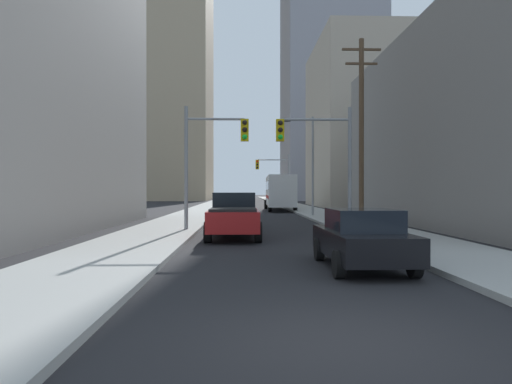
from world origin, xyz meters
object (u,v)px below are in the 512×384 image
at_px(pickup_truck_red, 234,216).
at_px(sedan_silver, 236,213).
at_px(traffic_signal_near_right, 318,148).
at_px(sedan_blue, 238,206).
at_px(sedan_black, 362,238).
at_px(traffic_signal_near_left, 213,148).
at_px(traffic_signal_far_right, 274,172).
at_px(city_bus, 280,191).

height_order(pickup_truck_red, sedan_silver, pickup_truck_red).
xyz_separation_m(sedan_silver, traffic_signal_near_right, (3.99, -3.30, 3.26)).
bearing_deg(sedan_blue, pickup_truck_red, -90.05).
xyz_separation_m(sedan_black, traffic_signal_near_left, (-4.43, 10.43, 3.24)).
distance_m(traffic_signal_near_left, traffic_signal_far_right, 29.62).
distance_m(pickup_truck_red, traffic_signal_far_right, 32.22).
bearing_deg(sedan_silver, pickup_truck_red, -90.06).
relative_size(traffic_signal_near_right, traffic_signal_far_right, 1.00).
relative_size(pickup_truck_red, sedan_silver, 1.28).
height_order(sedan_black, traffic_signal_near_right, traffic_signal_near_right).
height_order(sedan_blue, traffic_signal_far_right, traffic_signal_far_right).
bearing_deg(traffic_signal_near_left, sedan_black, -66.98).
xyz_separation_m(city_bus, traffic_signal_near_right, (-0.11, -23.85, 2.11)).
xyz_separation_m(traffic_signal_near_left, traffic_signal_far_right, (4.98, 29.20, 0.03)).
bearing_deg(sedan_black, traffic_signal_far_right, 89.21).
distance_m(sedan_blue, traffic_signal_near_right, 14.48).
distance_m(sedan_black, sedan_silver, 14.14).
bearing_deg(sedan_blue, traffic_signal_near_right, -73.62).
height_order(pickup_truck_red, traffic_signal_near_left, traffic_signal_near_left).
relative_size(pickup_truck_red, sedan_blue, 1.28).
xyz_separation_m(pickup_truck_red, traffic_signal_far_right, (3.94, 31.83, 3.11)).
bearing_deg(traffic_signal_near_right, sedan_blue, 106.38).
bearing_deg(sedan_blue, city_bus, 68.37).
height_order(sedan_black, sedan_silver, same).
xyz_separation_m(sedan_black, sedan_blue, (-3.38, 23.96, 0.00)).
height_order(city_bus, traffic_signal_far_right, traffic_signal_far_right).
bearing_deg(city_bus, sedan_blue, -111.63).
bearing_deg(pickup_truck_red, city_bus, 81.19).
bearing_deg(sedan_silver, traffic_signal_near_left, -107.60).
bearing_deg(traffic_signal_near_right, traffic_signal_far_right, 90.11).
height_order(city_bus, sedan_black, city_bus).
bearing_deg(sedan_black, traffic_signal_near_right, 86.70).
height_order(sedan_blue, traffic_signal_near_left, traffic_signal_near_left).
xyz_separation_m(pickup_truck_red, sedan_black, (3.39, -7.80, -0.16)).
bearing_deg(pickup_truck_red, sedan_silver, 89.94).
bearing_deg(traffic_signal_far_right, traffic_signal_near_right, -89.89).
bearing_deg(sedan_blue, sedan_black, -81.98).
bearing_deg(traffic_signal_far_right, traffic_signal_near_left, -99.68).
distance_m(sedan_silver, traffic_signal_near_left, 4.74).
bearing_deg(pickup_truck_red, traffic_signal_near_left, 111.66).
distance_m(pickup_truck_red, traffic_signal_near_right, 5.70).
distance_m(pickup_truck_red, sedan_blue, 16.16).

